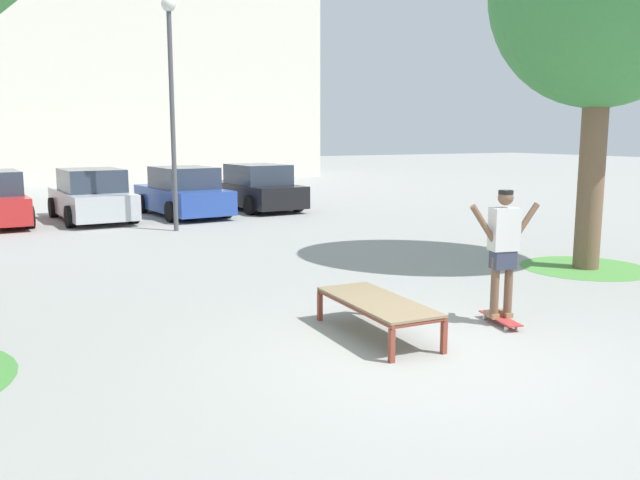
% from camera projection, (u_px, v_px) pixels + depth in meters
% --- Properties ---
extents(ground_plane, '(120.00, 120.00, 0.00)m').
position_uv_depth(ground_plane, '(421.00, 357.00, 7.47)').
color(ground_plane, '#999993').
extents(skate_box, '(0.85, 1.93, 0.46)m').
position_uv_depth(skate_box, '(377.00, 304.00, 8.19)').
color(skate_box, brown).
rests_on(skate_box, ground).
extents(skateboard, '(0.37, 0.82, 0.09)m').
position_uv_depth(skateboard, '(500.00, 319.00, 8.73)').
color(skateboard, '#B23333').
rests_on(skateboard, ground).
extents(skater, '(0.99, 0.35, 1.69)m').
position_uv_depth(skater, '(503.00, 245.00, 8.57)').
color(skater, brown).
rests_on(skater, skateboard).
extents(grass_patch_near_right, '(2.38, 2.38, 0.01)m').
position_uv_depth(grass_patch_near_right, '(585.00, 268.00, 12.41)').
color(grass_patch_near_right, '#519342').
rests_on(grass_patch_near_right, ground).
extents(car_silver, '(2.08, 4.28, 1.50)m').
position_uv_depth(car_silver, '(92.00, 197.00, 19.12)').
color(car_silver, '#B7BABF').
rests_on(car_silver, ground).
extents(car_blue, '(2.17, 4.32, 1.50)m').
position_uv_depth(car_blue, '(183.00, 193.00, 20.22)').
color(car_blue, '#28479E').
rests_on(car_blue, ground).
extents(car_black, '(2.11, 4.30, 1.50)m').
position_uv_depth(car_black, '(257.00, 189.00, 21.92)').
color(car_black, black).
rests_on(car_black, ground).
extents(light_post, '(0.36, 0.36, 5.83)m').
position_uv_depth(light_post, '(171.00, 80.00, 16.56)').
color(light_post, '#4C4C51').
rests_on(light_post, ground).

